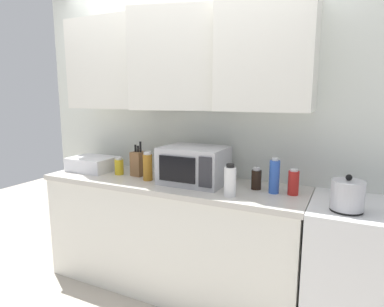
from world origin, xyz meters
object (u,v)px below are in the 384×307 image
kettle (348,195)px  bottle_yellow_mustard (119,166)px  dish_rack (93,164)px  bottle_amber_vinegar (148,167)px  stove_range (371,277)px  bottle_white_jar (230,181)px  bottle_blue_cleaner (274,176)px  bottle_soy_dark (256,179)px  microwave (194,165)px  bottle_red_sauce (293,182)px  knife_block (139,163)px

kettle → bottle_yellow_mustard: 1.76m
dish_rack → bottle_amber_vinegar: size_ratio=1.67×
stove_range → kettle: size_ratio=4.44×
dish_rack → bottle_white_jar: 1.37m
stove_range → bottle_blue_cleaner: bearing=177.1°
bottle_soy_dark → bottle_yellow_mustard: size_ratio=1.06×
dish_rack → bottle_white_jar: (1.36, -0.19, 0.04)m
stove_range → dish_rack: (-2.23, 0.02, 0.51)m
microwave → bottle_white_jar: microwave is taller
kettle → bottle_amber_vinegar: size_ratio=0.90×
kettle → bottle_red_sauce: (-0.33, 0.19, -0.01)m
knife_block → bottle_red_sauce: size_ratio=1.63×
microwave → bottle_yellow_mustard: microwave is taller
microwave → kettle: bearing=-9.0°
stove_range → dish_rack: dish_rack is taller
bottle_yellow_mustard → bottle_white_jar: bottle_white_jar is taller
kettle → bottle_soy_dark: (-0.59, 0.21, -0.02)m
stove_range → microwave: (-1.23, 0.03, 0.59)m
bottle_soy_dark → bottle_amber_vinegar: (-0.84, -0.13, 0.04)m
dish_rack → bottle_blue_cleaner: size_ratio=1.54×
knife_block → microwave: bearing=-2.5°
microwave → dish_rack: (-1.00, -0.01, -0.08)m
bottle_white_jar → bottle_amber_vinegar: bearing=171.0°
stove_range → bottle_red_sauce: 0.73m
bottle_blue_cleaner → bottle_amber_vinegar: size_ratio=1.09×
dish_rack → bottle_white_jar: bottle_white_jar is taller
knife_block → bottle_red_sauce: 1.25m
stove_range → microwave: size_ratio=1.90×
microwave → bottle_yellow_mustard: 0.69m
bottle_blue_cleaner → bottle_red_sauce: size_ratio=1.40×
kettle → dish_rack: (-2.06, 0.16, -0.04)m
dish_rack → bottle_white_jar: bearing=-7.9°
kettle → bottle_amber_vinegar: 1.43m
knife_block → bottle_amber_vinegar: bearing=-34.0°
dish_rack → bottle_red_sauce: size_ratio=2.15×
kettle → bottle_red_sauce: kettle is taller
stove_range → bottle_blue_cleaner: bottle_blue_cleaner is taller
bottle_amber_vinegar → bottle_soy_dark: bearing=8.6°
bottle_blue_cleaner → bottle_yellow_mustard: (-1.30, -0.03, -0.05)m
bottle_soy_dark → bottle_blue_cleaner: bearing=-17.0°
stove_range → bottle_amber_vinegar: (-1.60, -0.05, 0.56)m
stove_range → bottle_red_sauce: bearing=174.1°
kettle → microwave: microwave is taller
bottle_red_sauce → bottle_white_jar: 0.43m
knife_block → bottle_soy_dark: (0.99, 0.02, -0.03)m
dish_rack → bottle_red_sauce: (1.73, 0.03, 0.03)m
bottle_soy_dark → bottle_white_jar: bearing=-115.0°
bottle_blue_cleaner → bottle_yellow_mustard: 1.30m
bottle_yellow_mustard → bottle_red_sauce: bearing=2.0°
knife_block → bottle_yellow_mustard: bearing=-164.8°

